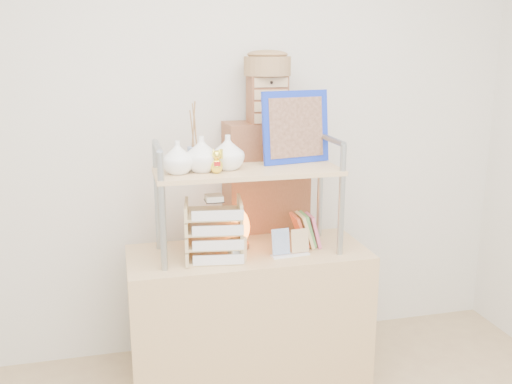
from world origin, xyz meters
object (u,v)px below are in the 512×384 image
desk (249,319)px  salt_lamp (237,228)px  cabinet (266,239)px  letter_tray (214,233)px

desk → salt_lamp: size_ratio=5.70×
desk → cabinet: 0.51m
cabinet → letter_tray: bearing=-132.6°
salt_lamp → cabinet: bearing=53.0°
cabinet → salt_lamp: bearing=-128.8°
letter_tray → salt_lamp: (0.14, 0.12, -0.02)m
letter_tray → salt_lamp: 0.19m
salt_lamp → desk: bearing=-57.5°
letter_tray → cabinet: bearing=49.2°
cabinet → letter_tray: 0.60m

